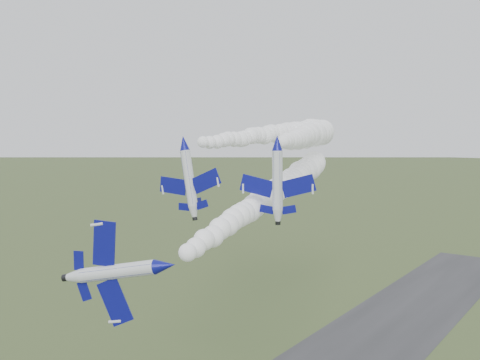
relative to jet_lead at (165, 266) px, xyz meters
The scene contains 6 objects.
jet_lead is the anchor object (origin of this frame).
smoke_trail_jet_lead 37.64m from the jet_lead, 107.35° to the left, with size 4.95×69.66×4.95m, color white, non-canonical shape.
jet_pair_left 33.15m from the jet_lead, 128.77° to the left, with size 10.39×12.46×3.35m.
smoke_trail_jet_pair_left 63.37m from the jet_lead, 113.43° to the left, with size 4.56×59.46×4.56m, color white, non-canonical shape.
jet_pair_right 27.33m from the jet_lead, 99.09° to the left, with size 9.74×11.14×2.88m.
smoke_trail_jet_pair_right 56.64m from the jet_lead, 105.73° to the left, with size 5.45×56.20×5.45m, color white, non-canonical shape.
Camera 1 is at (41.65, -41.22, 43.78)m, focal length 40.00 mm.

